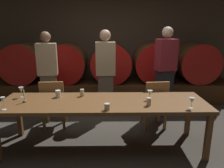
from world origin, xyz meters
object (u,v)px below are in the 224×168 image
guest_center (105,73)px  wine_barrel_left (67,63)px  wine_barrel_far_left (24,63)px  chair_left (53,102)px  cup_far_left (58,94)px  cup_far_right (149,102)px  wine_glass_far_right (192,101)px  cup_center_left (82,93)px  guest_left (48,74)px  candle_center (24,99)px  wine_glass_center_left (21,90)px  wine_glass_center_right (150,93)px  cup_center_right (107,107)px  wine_barrel_center (111,63)px  wine_barrel_right (153,63)px  wine_barrel_far_right (196,63)px  wine_glass_far_left (3,101)px  chair_right (155,102)px  dining_table (103,105)px  guest_right (165,72)px

guest_center → wine_barrel_left: bearing=-47.8°
wine_barrel_far_left → chair_left: bearing=-55.7°
cup_far_left → cup_far_right: 1.37m
guest_center → wine_glass_far_right: bearing=123.6°
guest_center → cup_center_left: guest_center is taller
guest_left → candle_center: bearing=81.7°
wine_barrel_left → cup_far_right: wine_barrel_left is taller
wine_glass_center_left → cup_center_left: 0.92m
wine_glass_center_right → wine_barrel_left: bearing=127.0°
wine_glass_center_right → cup_center_right: 0.74m
wine_barrel_center → wine_barrel_right: same height
wine_barrel_far_right → chair_left: size_ratio=1.07×
guest_left → wine_glass_far_left: (-0.15, -1.58, -0.01)m
candle_center → wine_barrel_far_right: bearing=34.0°
wine_glass_center_right → cup_far_right: 0.26m
chair_right → cup_far_right: chair_right is taller
wine_barrel_far_left → wine_glass_far_right: wine_barrel_far_left is taller
chair_left → cup_center_right: bearing=128.9°
wine_glass_center_left → wine_glass_far_right: size_ratio=1.08×
wine_barrel_far_left → wine_glass_far_left: bearing=-74.9°
wine_barrel_left → chair_left: bearing=-88.7°
wine_barrel_right → cup_center_right: 2.77m
dining_table → cup_far_left: cup_far_left is taller
guest_left → wine_glass_far_right: 2.78m
wine_barrel_right → chair_left: size_ratio=1.07×
guest_left → wine_glass_far_left: guest_left is taller
wine_barrel_far_right → wine_barrel_right: bearing=180.0°
wine_barrel_far_left → dining_table: size_ratio=0.32×
wine_barrel_center → guest_right: guest_right is taller
wine_barrel_center → dining_table: wine_barrel_center is taller
wine_barrel_right → wine_glass_center_right: wine_barrel_right is taller
wine_glass_far_left → wine_glass_far_right: (2.44, 0.02, -0.02)m
guest_center → wine_glass_far_right: size_ratio=11.63×
guest_left → cup_far_right: guest_left is taller
wine_glass_far_left → wine_barrel_left: bearing=82.2°
guest_center → cup_far_left: (-0.71, -1.06, -0.10)m
chair_right → guest_left: bearing=-23.7°
dining_table → wine_barrel_far_left: bearing=131.6°
wine_glass_far_left → wine_glass_far_right: wine_glass_far_left is taller
wine_glass_far_right → guest_left: bearing=145.7°
wine_barrel_center → cup_center_left: (-0.47, -1.96, -0.14)m
wine_glass_center_left → wine_barrel_far_left: bearing=109.4°
wine_barrel_center → chair_right: 1.81m
candle_center → wine_glass_center_left: candle_center is taller
chair_left → wine_glass_center_left: (-0.35, -0.45, 0.36)m
wine_barrel_left → guest_right: (2.12, -1.01, -0.01)m
guest_left → wine_glass_far_right: bearing=136.8°
wine_barrel_left → candle_center: 2.24m
guest_left → wine_barrel_left: bearing=-110.8°
chair_left → wine_glass_far_left: wine_glass_far_left is taller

